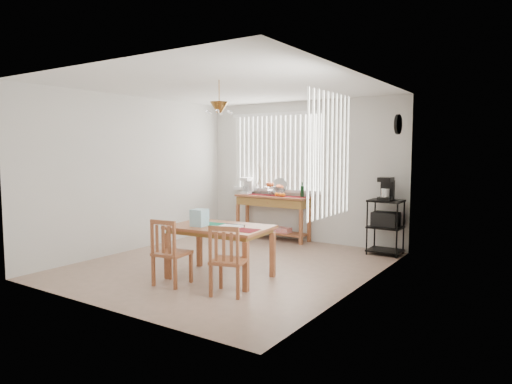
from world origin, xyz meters
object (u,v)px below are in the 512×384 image
Objects in this scene: chair_right at (228,261)px; sideboard at (273,207)px; chair_left at (170,253)px; cart_items at (387,189)px; dining_table at (220,232)px; wire_cart at (386,222)px.

sideboard is at bearing 112.48° from chair_right.
chair_left reaches higher than sideboard.
sideboard is at bearing 178.61° from cart_items.
sideboard is 1.08× the size of dining_table.
sideboard is at bearing 98.16° from chair_left.
cart_items is 3.68m from chair_left.
wire_cart is 2.93m from dining_table.
cart_items is 2.97m from dining_table.
wire_cart is at bearing -90.00° from cart_items.
wire_cart is at bearing 61.64° from chair_left.
cart_items reaches higher than sideboard.
wire_cart is 3.62m from chair_left.
dining_table is at bearing -73.45° from sideboard.
dining_table is (-1.40, -2.58, -0.45)m from cart_items.
dining_table is at bearing -118.50° from cart_items.
wire_cart is at bearing -1.64° from sideboard.
sideboard is 3.28m from chair_left.
chair_right is (-0.88, -3.10, -0.13)m from wire_cart.
dining_table is 0.72m from chair_left.
chair_left is (0.46, -3.24, -0.21)m from sideboard.
cart_items is at bearing -1.39° from sideboard.
wire_cart is at bearing 74.21° from chair_right.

